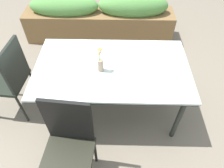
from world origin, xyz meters
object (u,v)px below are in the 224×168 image
planter_box (100,18)px  flower_vase (100,62)px  dining_table (112,71)px  chair_end_left (10,77)px  chair_near_left (68,144)px

planter_box → flower_vase: bearing=-85.4°
planter_box → dining_table: bearing=-81.1°
chair_end_left → flower_vase: (1.02, -0.05, 0.29)m
chair_near_left → planter_box: size_ratio=0.41×
chair_near_left → chair_end_left: size_ratio=1.02×
dining_table → planter_box: bearing=98.9°
flower_vase → planter_box: flower_vase is taller
chair_near_left → planter_box: chair_near_left is taller
dining_table → planter_box: planter_box is taller
planter_box → chair_end_left: bearing=-119.6°
chair_end_left → planter_box: bearing=-24.2°
chair_end_left → flower_vase: flower_vase is taller
chair_end_left → planter_box: (0.89, 1.56, -0.19)m
chair_near_left → planter_box: (0.11, 2.34, -0.18)m
chair_end_left → planter_box: chair_end_left is taller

